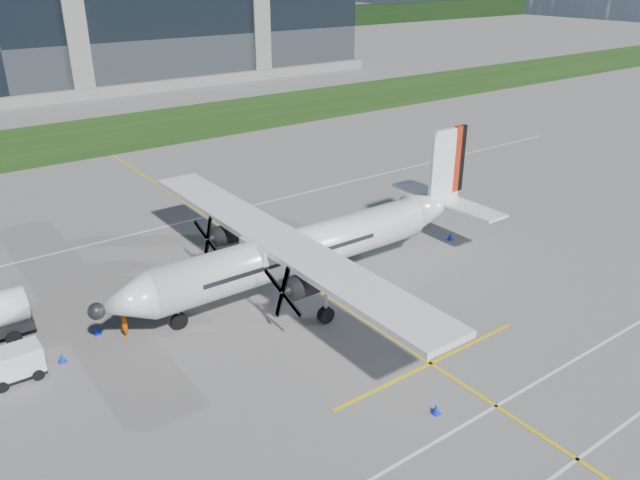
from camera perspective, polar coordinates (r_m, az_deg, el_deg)
The scene contains 10 objects.
ground at distance 67.73m, azimuth -21.11°, elevation 7.02°, with size 400.00×400.00×0.00m, color slate.
grass_strip at distance 75.25m, azimuth -22.88°, elevation 8.33°, with size 400.00×18.00×0.04m, color #193F11.
yellow_taxiway_centerline at distance 42.42m, azimuth -5.48°, elevation -1.08°, with size 0.20×70.00×0.01m, color yellow.
turboprop_aircraft at distance 36.39m, azimuth -0.91°, elevation 1.56°, with size 25.79×26.74×8.02m, color white, non-canonical shape.
baggage_tug at distance 32.85m, azimuth -26.13°, elevation -10.17°, with size 2.61×1.56×1.56m, color white, non-canonical shape.
ground_crew_person at distance 34.11m, azimuth -17.47°, elevation -7.06°, with size 0.75×0.54×1.85m, color #F25907.
safety_cone_nose_stbd at distance 35.08m, azimuth -19.72°, elevation -7.76°, with size 0.36×0.36×0.50m, color #0C23D0.
safety_cone_portwing at distance 28.36m, azimuth 10.57°, elevation -14.92°, with size 0.36×0.36×0.50m, color #0C23D0.
safety_cone_tail at distance 44.94m, azimuth 11.80°, elevation 0.32°, with size 0.36×0.36×0.50m, color #0C23D0.
safety_cone_fwd at distance 33.47m, azimuth -22.55°, elevation -9.89°, with size 0.36×0.36×0.50m, color #0C23D0.
Camera 1 is at (-16.36, -23.26, 17.84)m, focal length 35.00 mm.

